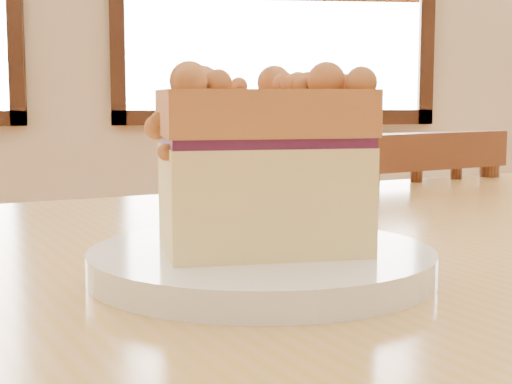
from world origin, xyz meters
TOP-DOWN VIEW (x-y plane):
  - cafe_table_main at (-0.08, 0.35)m, footprint 1.55×1.29m
  - cafe_chair_main at (-0.02, 0.94)m, footprint 0.50×0.50m
  - plate at (-0.26, 0.25)m, footprint 0.24×0.24m
  - cake_slice at (-0.26, 0.26)m, footprint 0.15×0.11m

SIDE VIEW (x-z plane):
  - cafe_chair_main at x=-0.02m, z-range 0.00..0.83m
  - cafe_table_main at x=-0.08m, z-range 0.29..1.04m
  - plate at x=-0.26m, z-range 0.75..0.77m
  - cake_slice at x=-0.26m, z-range 0.77..0.89m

